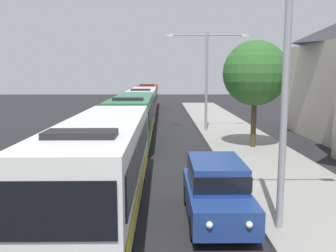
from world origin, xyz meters
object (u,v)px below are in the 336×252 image
bus_middle (143,102)px  streetlamp_near (288,38)px  bus_fourth_in_line (148,95)px  roadside_tree (255,73)px  streetlamp_mid (207,70)px  white_suv (216,188)px  bus_lead (104,160)px  bus_second_in_line (133,117)px

bus_middle → streetlamp_near: bearing=-78.6°
bus_fourth_in_line → roadside_tree: roadside_tree is taller
streetlamp_mid → roadside_tree: size_ratio=1.18×
white_suv → roadside_tree: size_ratio=0.71×
bus_fourth_in_line → streetlamp_near: (5.40, -39.20, 3.85)m
bus_lead → roadside_tree: 12.67m
bus_lead → white_suv: size_ratio=2.39×
bus_lead → streetlamp_near: (5.40, -2.05, 3.85)m
bus_second_in_line → bus_middle: 12.20m
bus_lead → streetlamp_mid: streetlamp_mid is taller
white_suv → bus_fourth_in_line: bearing=95.5°
bus_second_in_line → streetlamp_near: streetlamp_near is taller
bus_fourth_in_line → white_suv: bus_fourth_in_line is taller
bus_fourth_in_line → white_suv: size_ratio=2.29×
bus_lead → white_suv: 3.89m
bus_lead → bus_second_in_line: 12.48m
bus_fourth_in_line → streetlamp_mid: (5.40, -20.93, 3.17)m
bus_middle → white_suv: bearing=-81.8°
bus_lead → streetlamp_mid: 17.39m
streetlamp_mid → bus_lead: bearing=-108.4°
bus_middle → streetlamp_near: streetlamp_near is taller
bus_middle → roadside_tree: (7.54, -14.92, 2.91)m
bus_middle → streetlamp_mid: size_ratio=1.63×
bus_lead → white_suv: bus_lead is taller
bus_second_in_line → white_suv: bearing=-74.7°
bus_fourth_in_line → streetlamp_mid: 21.84m
bus_second_in_line → bus_middle: size_ratio=0.94×
bus_middle → streetlamp_mid: bearing=-57.4°
bus_lead → streetlamp_near: size_ratio=1.24×
bus_second_in_line → streetlamp_near: (5.40, -14.53, 3.85)m
bus_lead → streetlamp_near: streetlamp_near is taller
bus_fourth_in_line → white_suv: bearing=-84.5°
white_suv → roadside_tree: 11.99m
bus_second_in_line → white_suv: (3.70, -13.51, -0.66)m
bus_second_in_line → bus_middle: same height
bus_middle → bus_second_in_line: bearing=-90.0°
bus_middle → streetlamp_near: (5.40, -26.73, 3.85)m
roadside_tree → bus_second_in_line: bearing=160.1°
bus_fourth_in_line → roadside_tree: (7.54, -27.39, 2.91)m
bus_lead → bus_middle: size_ratio=0.89×
bus_lead → white_suv: (3.70, -1.03, -0.66)m
roadside_tree → bus_middle: bearing=116.8°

